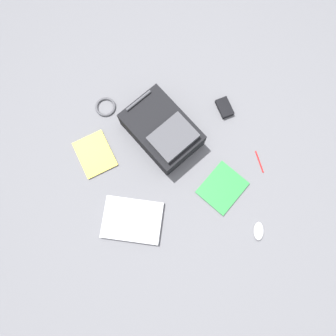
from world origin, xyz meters
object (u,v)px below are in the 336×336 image
at_px(power_brick, 224,108).
at_px(cable_coil, 106,107).
at_px(computer_mouse, 259,231).
at_px(laptop, 132,220).
at_px(pen_black, 260,162).
at_px(backpack, 162,131).
at_px(book_manual, 222,188).
at_px(book_comic, 95,154).

bearing_deg(power_brick, cable_coil, 171.65).
xyz_separation_m(computer_mouse, cable_coil, (-0.82, 0.90, -0.01)).
relative_size(laptop, power_brick, 3.16).
xyz_separation_m(laptop, pen_black, (0.82, 0.25, -0.01)).
bearing_deg(computer_mouse, cable_coil, 145.38).
relative_size(backpack, book_manual, 1.61).
relative_size(backpack, pen_black, 3.81).
xyz_separation_m(book_manual, cable_coil, (-0.66, 0.62, 0.00)).
height_order(book_manual, cable_coil, cable_coil).
relative_size(backpack, power_brick, 4.29).
distance_m(power_brick, pen_black, 0.41).
bearing_deg(power_brick, book_manual, -101.26).
height_order(backpack, pen_black, backpack).
bearing_deg(laptop, pen_black, 16.93).
xyz_separation_m(computer_mouse, pen_black, (0.09, 0.41, -0.01)).
height_order(backpack, power_brick, backpack).
height_order(computer_mouse, power_brick, same).
bearing_deg(pen_black, backpack, 156.18).
bearing_deg(pen_black, book_manual, -153.12).
distance_m(book_manual, power_brick, 0.52).
bearing_deg(pen_black, laptop, -163.07).
bearing_deg(computer_mouse, backpack, 138.83).
distance_m(book_comic, pen_black, 1.03).
distance_m(laptop, book_comic, 0.47).
bearing_deg(book_manual, book_comic, 157.29).
xyz_separation_m(book_manual, power_brick, (0.10, 0.51, 0.01)).
bearing_deg(computer_mouse, pen_black, 90.36).
height_order(laptop, book_manual, laptop).
bearing_deg(computer_mouse, laptop, -179.61).
relative_size(cable_coil, pen_black, 0.92).
bearing_deg(cable_coil, backpack, -34.59).
height_order(book_manual, book_comic, same).
bearing_deg(pen_black, cable_coil, 151.90).
height_order(backpack, laptop, backpack).
xyz_separation_m(backpack, book_comic, (-0.44, -0.07, -0.08)).
xyz_separation_m(book_comic, computer_mouse, (0.92, -0.60, 0.01)).
bearing_deg(backpack, laptop, -116.22).
distance_m(backpack, book_manual, 0.50).
xyz_separation_m(book_manual, computer_mouse, (0.17, -0.28, 0.01)).
bearing_deg(book_comic, laptop, -66.56).
relative_size(book_manual, pen_black, 2.37).
relative_size(backpack, book_comic, 1.78).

